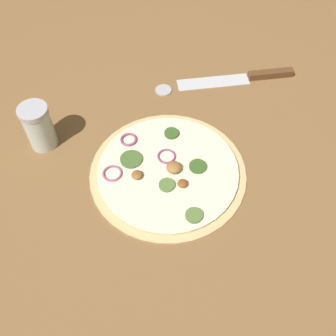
{
  "coord_description": "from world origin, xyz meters",
  "views": [
    {
      "loc": [
        -0.23,
        -0.44,
        0.69
      ],
      "look_at": [
        0.0,
        0.0,
        0.02
      ],
      "focal_mm": 42.0,
      "sensor_mm": 36.0,
      "label": 1
    }
  ],
  "objects_px": {
    "loose_cap": "(163,90)",
    "knife": "(253,76)",
    "pizza": "(167,171)",
    "spice_jar": "(39,127)"
  },
  "relations": [
    {
      "from": "knife",
      "to": "spice_jar",
      "type": "bearing_deg",
      "value": 15.4
    },
    {
      "from": "knife",
      "to": "loose_cap",
      "type": "height_order",
      "value": "knife"
    },
    {
      "from": "pizza",
      "to": "spice_jar",
      "type": "distance_m",
      "value": 0.3
    },
    {
      "from": "spice_jar",
      "to": "knife",
      "type": "bearing_deg",
      "value": -3.75
    },
    {
      "from": "knife",
      "to": "loose_cap",
      "type": "bearing_deg",
      "value": 3.05
    },
    {
      "from": "pizza",
      "to": "loose_cap",
      "type": "relative_size",
      "value": 8.14
    },
    {
      "from": "loose_cap",
      "to": "knife",
      "type": "bearing_deg",
      "value": -16.1
    },
    {
      "from": "spice_jar",
      "to": "loose_cap",
      "type": "bearing_deg",
      "value": 5.34
    },
    {
      "from": "spice_jar",
      "to": "pizza",
      "type": "bearing_deg",
      "value": -43.9
    },
    {
      "from": "pizza",
      "to": "knife",
      "type": "bearing_deg",
      "value": 26.35
    }
  ]
}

